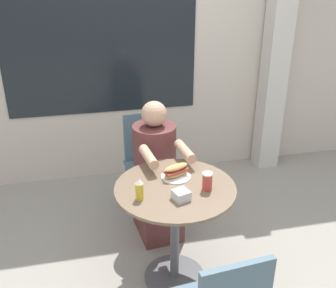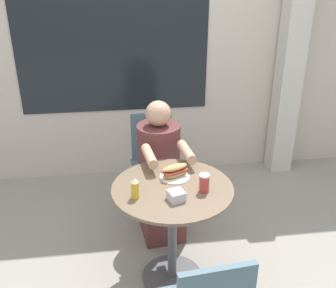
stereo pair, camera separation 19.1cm
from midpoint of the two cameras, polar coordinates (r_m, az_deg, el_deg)
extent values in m
plane|color=gray|center=(2.93, -1.04, -18.74)|extent=(8.00, 8.00, 0.00)
cube|color=beige|center=(3.78, -6.33, 15.37)|extent=(8.00, 0.08, 2.80)
cube|color=black|center=(3.70, -11.51, 16.50)|extent=(1.77, 0.01, 1.63)
cube|color=beige|center=(4.04, 14.11, 12.52)|extent=(0.21, 0.21, 2.40)
cylinder|color=brown|center=(2.48, -1.17, -6.45)|extent=(0.77, 0.77, 0.02)
cylinder|color=#515156|center=(2.69, -1.10, -13.04)|extent=(0.06, 0.06, 0.70)
cylinder|color=#515156|center=(2.92, -1.04, -18.61)|extent=(0.42, 0.42, 0.02)
cube|color=slate|center=(3.32, -4.25, -3.54)|extent=(0.42, 0.42, 0.02)
cube|color=slate|center=(3.38, -5.13, 1.08)|extent=(0.35, 0.07, 0.42)
cylinder|color=slate|center=(3.34, -0.63, -7.79)|extent=(0.03, 0.03, 0.43)
cylinder|color=slate|center=(3.27, -6.19, -8.76)|extent=(0.03, 0.03, 0.43)
cylinder|color=slate|center=(3.61, -2.27, -5.10)|extent=(0.03, 0.03, 0.43)
cylinder|color=slate|center=(3.55, -7.42, -5.92)|extent=(0.03, 0.03, 0.43)
cube|color=brown|center=(3.20, -3.24, -9.28)|extent=(0.36, 0.45, 0.45)
cylinder|color=brown|center=(3.02, -3.77, -1.46)|extent=(0.33, 0.33, 0.46)
sphere|color=tan|center=(2.89, -3.95, 4.37)|extent=(0.19, 0.19, 0.19)
cylinder|color=tan|center=(2.74, 0.48, -1.08)|extent=(0.10, 0.27, 0.07)
cylinder|color=tan|center=(2.67, -4.90, -1.88)|extent=(0.10, 0.27, 0.07)
cylinder|color=white|center=(2.58, -0.98, -4.80)|extent=(0.20, 0.20, 0.01)
ellipsoid|color=tan|center=(2.56, -0.98, -4.37)|extent=(0.19, 0.13, 0.04)
cube|color=#B74233|center=(2.55, -0.99, -3.90)|extent=(0.18, 0.12, 0.01)
ellipsoid|color=tan|center=(2.54, -0.99, -3.43)|extent=(0.19, 0.13, 0.04)
cylinder|color=#B73D38|center=(2.42, 3.46, -5.59)|extent=(0.06, 0.06, 0.11)
cylinder|color=white|center=(2.39, 3.50, -4.39)|extent=(0.06, 0.06, 0.01)
cube|color=silver|center=(2.33, -0.48, -7.49)|extent=(0.11, 0.11, 0.06)
cylinder|color=gold|center=(2.34, -6.52, -6.89)|extent=(0.05, 0.05, 0.11)
cone|color=white|center=(2.31, -6.60, -5.45)|extent=(0.04, 0.04, 0.03)
camera|label=1|loc=(0.10, -92.14, -1.00)|focal=42.00mm
camera|label=2|loc=(0.10, 87.86, 1.00)|focal=42.00mm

